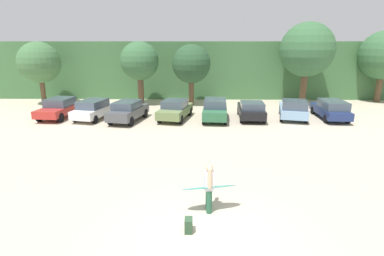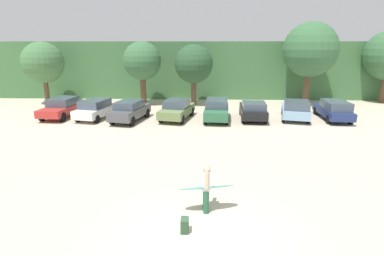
{
  "view_description": "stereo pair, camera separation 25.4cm",
  "coord_description": "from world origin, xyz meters",
  "px_view_note": "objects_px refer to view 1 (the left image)",
  "views": [
    {
      "loc": [
        -0.28,
        -7.79,
        5.54
      ],
      "look_at": [
        -0.58,
        7.3,
        1.37
      ],
      "focal_mm": 28.05,
      "sensor_mm": 36.0,
      "label": 1
    },
    {
      "loc": [
        -0.03,
        -7.78,
        5.54
      ],
      "look_at": [
        -0.58,
        7.3,
        1.37
      ],
      "focal_mm": 28.05,
      "sensor_mm": 36.0,
      "label": 2
    }
  ],
  "objects_px": {
    "person_adult": "(209,185)",
    "backpack_dropped": "(189,225)",
    "parked_car_dark_gray": "(128,111)",
    "parked_car_white": "(94,109)",
    "parked_car_olive_green": "(175,109)",
    "parked_car_red": "(60,107)",
    "parked_car_forest_green": "(215,109)",
    "parked_car_navy": "(331,109)",
    "surfboard_teal": "(209,187)",
    "parked_car_black": "(251,110)",
    "parked_car_sky_blue": "(293,109)"
  },
  "relations": [
    {
      "from": "person_adult",
      "to": "backpack_dropped",
      "type": "distance_m",
      "value": 1.6
    },
    {
      "from": "person_adult",
      "to": "parked_car_dark_gray",
      "type": "bearing_deg",
      "value": -69.24
    },
    {
      "from": "parked_car_white",
      "to": "parked_car_olive_green",
      "type": "relative_size",
      "value": 0.97
    },
    {
      "from": "parked_car_red",
      "to": "parked_car_forest_green",
      "type": "relative_size",
      "value": 1.07
    },
    {
      "from": "parked_car_navy",
      "to": "backpack_dropped",
      "type": "bearing_deg",
      "value": 147.66
    },
    {
      "from": "parked_car_forest_green",
      "to": "surfboard_teal",
      "type": "height_order",
      "value": "parked_car_forest_green"
    },
    {
      "from": "parked_car_olive_green",
      "to": "surfboard_teal",
      "type": "relative_size",
      "value": 2.29
    },
    {
      "from": "person_adult",
      "to": "parked_car_navy",
      "type": "bearing_deg",
      "value": -129.28
    },
    {
      "from": "person_adult",
      "to": "parked_car_forest_green",
      "type": "bearing_deg",
      "value": -97.26
    },
    {
      "from": "parked_car_dark_gray",
      "to": "parked_car_forest_green",
      "type": "height_order",
      "value": "parked_car_forest_green"
    },
    {
      "from": "parked_car_red",
      "to": "parked_car_dark_gray",
      "type": "xyz_separation_m",
      "value": [
        5.7,
        -1.14,
        0.02
      ]
    },
    {
      "from": "backpack_dropped",
      "to": "parked_car_olive_green",
      "type": "bearing_deg",
      "value": 95.76
    },
    {
      "from": "parked_car_red",
      "to": "parked_car_olive_green",
      "type": "bearing_deg",
      "value": -88.14
    },
    {
      "from": "parked_car_white",
      "to": "backpack_dropped",
      "type": "distance_m",
      "value": 16.55
    },
    {
      "from": "parked_car_black",
      "to": "surfboard_teal",
      "type": "xyz_separation_m",
      "value": [
        -3.72,
        -13.46,
        0.15
      ]
    },
    {
      "from": "parked_car_red",
      "to": "parked_car_white",
      "type": "height_order",
      "value": "parked_car_red"
    },
    {
      "from": "parked_car_olive_green",
      "to": "backpack_dropped",
      "type": "bearing_deg",
      "value": -162.17
    },
    {
      "from": "parked_car_red",
      "to": "backpack_dropped",
      "type": "height_order",
      "value": "parked_car_red"
    },
    {
      "from": "parked_car_white",
      "to": "parked_car_sky_blue",
      "type": "bearing_deg",
      "value": -77.66
    },
    {
      "from": "parked_car_white",
      "to": "parked_car_sky_blue",
      "type": "distance_m",
      "value": 15.44
    },
    {
      "from": "parked_car_white",
      "to": "parked_car_olive_green",
      "type": "bearing_deg",
      "value": -78.6
    },
    {
      "from": "surfboard_teal",
      "to": "parked_car_white",
      "type": "bearing_deg",
      "value": -69.01
    },
    {
      "from": "parked_car_forest_green",
      "to": "parked_car_red",
      "type": "bearing_deg",
      "value": 91.28
    },
    {
      "from": "parked_car_black",
      "to": "surfboard_teal",
      "type": "bearing_deg",
      "value": 168.15
    },
    {
      "from": "parked_car_white",
      "to": "parked_car_olive_green",
      "type": "height_order",
      "value": "parked_car_olive_green"
    },
    {
      "from": "parked_car_black",
      "to": "parked_car_olive_green",
      "type": "bearing_deg",
      "value": 94.77
    },
    {
      "from": "parked_car_white",
      "to": "person_adult",
      "type": "height_order",
      "value": "person_adult"
    },
    {
      "from": "parked_car_dark_gray",
      "to": "parked_car_black",
      "type": "xyz_separation_m",
      "value": [
        9.36,
        0.82,
        -0.08
      ]
    },
    {
      "from": "parked_car_red",
      "to": "parked_car_dark_gray",
      "type": "distance_m",
      "value": 5.81
    },
    {
      "from": "parked_car_olive_green",
      "to": "parked_car_black",
      "type": "height_order",
      "value": "parked_car_olive_green"
    },
    {
      "from": "parked_car_black",
      "to": "person_adult",
      "type": "bearing_deg",
      "value": 168.09
    },
    {
      "from": "parked_car_white",
      "to": "backpack_dropped",
      "type": "xyz_separation_m",
      "value": [
        7.79,
        -14.59,
        -0.56
      ]
    },
    {
      "from": "parked_car_red",
      "to": "parked_car_black",
      "type": "relative_size",
      "value": 1.06
    },
    {
      "from": "person_adult",
      "to": "backpack_dropped",
      "type": "bearing_deg",
      "value": 58.86
    },
    {
      "from": "parked_car_white",
      "to": "parked_car_forest_green",
      "type": "height_order",
      "value": "parked_car_forest_green"
    },
    {
      "from": "parked_car_black",
      "to": "surfboard_teal",
      "type": "distance_m",
      "value": 13.96
    },
    {
      "from": "parked_car_navy",
      "to": "surfboard_teal",
      "type": "distance_m",
      "value": 16.81
    },
    {
      "from": "parked_car_navy",
      "to": "surfboard_teal",
      "type": "xyz_separation_m",
      "value": [
        -9.88,
        -13.6,
        0.09
      ]
    },
    {
      "from": "parked_car_navy",
      "to": "surfboard_teal",
      "type": "height_order",
      "value": "parked_car_navy"
    },
    {
      "from": "parked_car_sky_blue",
      "to": "person_adult",
      "type": "xyz_separation_m",
      "value": [
        -6.99,
        -13.57,
        0.18
      ]
    },
    {
      "from": "parked_car_sky_blue",
      "to": "parked_car_black",
      "type": "bearing_deg",
      "value": 105.32
    },
    {
      "from": "backpack_dropped",
      "to": "parked_car_sky_blue",
      "type": "bearing_deg",
      "value": 62.68
    },
    {
      "from": "parked_car_olive_green",
      "to": "parked_car_navy",
      "type": "relative_size",
      "value": 0.98
    },
    {
      "from": "backpack_dropped",
      "to": "parked_car_forest_green",
      "type": "bearing_deg",
      "value": 83.72
    },
    {
      "from": "parked_car_white",
      "to": "parked_car_dark_gray",
      "type": "xyz_separation_m",
      "value": [
        2.83,
        -0.71,
        0.04
      ]
    },
    {
      "from": "person_adult",
      "to": "surfboard_teal",
      "type": "bearing_deg",
      "value": 158.42
    },
    {
      "from": "parked_car_dark_gray",
      "to": "parked_car_forest_green",
      "type": "bearing_deg",
      "value": -73.97
    },
    {
      "from": "parked_car_olive_green",
      "to": "parked_car_forest_green",
      "type": "distance_m",
      "value": 3.06
    },
    {
      "from": "parked_car_forest_green",
      "to": "person_adult",
      "type": "distance_m",
      "value": 13.17
    },
    {
      "from": "parked_car_olive_green",
      "to": "surfboard_teal",
      "type": "height_order",
      "value": "parked_car_olive_green"
    }
  ]
}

